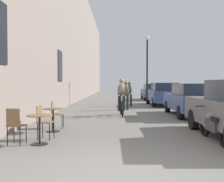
# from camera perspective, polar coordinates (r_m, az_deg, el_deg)

# --- Properties ---
(ground_plane) EXTENTS (88.00, 88.00, 0.00)m
(ground_plane) POSITION_cam_1_polar(r_m,az_deg,el_deg) (4.68, 1.71, -16.97)
(ground_plane) COLOR slate
(building_facade_left) EXTENTS (0.54, 68.00, 10.65)m
(building_facade_left) POSITION_cam_1_polar(r_m,az_deg,el_deg) (19.13, -9.61, 13.15)
(building_facade_left) COLOR gray
(building_facade_left) RESTS_ON ground_plane
(cafe_table_near) EXTENTS (0.64, 0.64, 0.72)m
(cafe_table_near) POSITION_cam_1_polar(r_m,az_deg,el_deg) (7.03, -14.62, -6.38)
(cafe_table_near) COLOR black
(cafe_table_near) RESTS_ON ground_plane
(cafe_chair_near_toward_street) EXTENTS (0.43, 0.43, 0.89)m
(cafe_chair_near_toward_street) POSITION_cam_1_polar(r_m,az_deg,el_deg) (7.13, -19.19, -6.33)
(cafe_chair_near_toward_street) COLOR black
(cafe_chair_near_toward_street) RESTS_ON ground_plane
(cafe_chair_near_toward_wall) EXTENTS (0.43, 0.43, 0.89)m
(cafe_chair_near_toward_wall) POSITION_cam_1_polar(r_m,az_deg,el_deg) (7.64, -13.91, -5.76)
(cafe_chair_near_toward_wall) COLOR black
(cafe_chair_near_toward_wall) RESTS_ON ground_plane
(cafe_table_mid) EXTENTS (0.64, 0.64, 0.72)m
(cafe_table_mid) POSITION_cam_1_polar(r_m,az_deg,el_deg) (8.76, -11.97, -4.78)
(cafe_table_mid) COLOR black
(cafe_table_mid) RESTS_ON ground_plane
(cafe_chair_mid_toward_street) EXTENTS (0.40, 0.40, 0.89)m
(cafe_chair_mid_toward_street) POSITION_cam_1_polar(r_m,az_deg,el_deg) (9.44, -11.49, -4.34)
(cafe_chair_mid_toward_street) COLOR black
(cafe_chair_mid_toward_street) RESTS_ON ground_plane
(cyclist_on_bicycle) EXTENTS (0.52, 1.76, 1.74)m
(cyclist_on_bicycle) POSITION_cam_1_polar(r_m,az_deg,el_deg) (12.86, 1.96, -1.42)
(cyclist_on_bicycle) COLOR black
(cyclist_on_bicycle) RESTS_ON ground_plane
(pedestrian_near) EXTENTS (0.35, 0.26, 1.60)m
(pedestrian_near) POSITION_cam_1_polar(r_m,az_deg,el_deg) (15.52, 2.85, -0.57)
(pedestrian_near) COLOR #26262D
(pedestrian_near) RESTS_ON ground_plane
(pedestrian_mid) EXTENTS (0.37, 0.28, 1.60)m
(pedestrian_mid) POSITION_cam_1_polar(r_m,az_deg,el_deg) (17.90, 3.58, -0.29)
(pedestrian_mid) COLOR #26262D
(pedestrian_mid) RESTS_ON ground_plane
(street_lamp) EXTENTS (0.32, 0.32, 4.90)m
(street_lamp) POSITION_cam_1_polar(r_m,az_deg,el_deg) (20.33, 7.21, 6.17)
(street_lamp) COLOR black
(street_lamp) RESTS_ON ground_plane
(parked_car_second) EXTENTS (1.78, 4.16, 1.48)m
(parked_car_second) POSITION_cam_1_polar(r_m,az_deg,el_deg) (13.13, 15.89, -1.62)
(parked_car_second) COLOR #384C84
(parked_car_second) RESTS_ON ground_plane
(parked_car_third) EXTENTS (1.82, 4.26, 1.51)m
(parked_car_third) POSITION_cam_1_polar(r_m,az_deg,el_deg) (18.90, 10.42, -0.55)
(parked_car_third) COLOR #384C84
(parked_car_third) RESTS_ON ground_plane
(parked_car_fourth) EXTENTS (1.73, 4.07, 1.44)m
(parked_car_fourth) POSITION_cam_1_polar(r_m,az_deg,el_deg) (25.00, 8.23, -0.10)
(parked_car_fourth) COLOR #384C84
(parked_car_fourth) RESTS_ON ground_plane
(parked_motorcycle) EXTENTS (0.62, 2.15, 0.92)m
(parked_motorcycle) POSITION_cam_1_polar(r_m,az_deg,el_deg) (7.65, 20.20, -6.65)
(parked_motorcycle) COLOR black
(parked_motorcycle) RESTS_ON ground_plane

